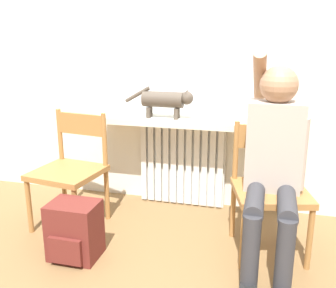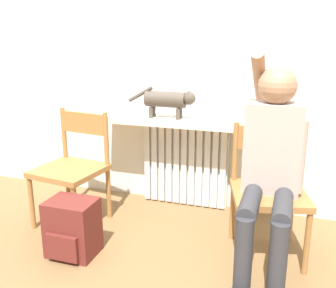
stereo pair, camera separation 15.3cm
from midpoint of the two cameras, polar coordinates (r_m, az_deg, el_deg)
name	(u,v)px [view 2 (the right image)]	position (r m, az deg, el deg)	size (l,w,h in m)	color
ground_plane	(131,281)	(2.43, -3.50, -19.29)	(12.00, 12.00, 0.00)	brown
wall_with_window	(190,39)	(3.16, 4.59, 14.97)	(7.00, 0.06, 2.70)	silver
radiator	(185,163)	(3.25, 3.88, -2.84)	(0.71, 0.08, 0.71)	silver
windowsill	(182,121)	(3.05, 3.52, 3.32)	(1.35, 0.31, 0.05)	beige
window_glass	(188,31)	(3.12, 4.45, 16.04)	(1.29, 0.01, 1.30)	white
chair_left	(73,166)	(2.99, -12.25, -3.20)	(0.51, 0.51, 0.84)	#9E6B38
chair_right	(268,189)	(2.60, 15.99, -6.35)	(0.55, 0.55, 0.84)	#9E6B38
person	(271,159)	(2.41, 16.53, -2.11)	(0.36, 1.02, 1.32)	#333338
cat	(169,100)	(3.01, 1.56, 6.42)	(0.54, 0.12, 0.24)	#4C4238
backpack	(72,228)	(2.64, -12.08, -11.89)	(0.31, 0.27, 0.37)	maroon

